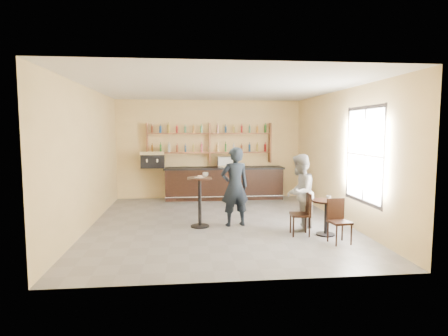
{
  "coord_description": "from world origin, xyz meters",
  "views": [
    {
      "loc": [
        -0.81,
        -8.78,
        2.23
      ],
      "look_at": [
        0.2,
        0.8,
        1.25
      ],
      "focal_mm": 30.0,
      "sensor_mm": 36.0,
      "label": 1
    }
  ],
  "objects": [
    {
      "name": "liquor_bottles",
      "position": [
        0.0,
        3.37,
        1.98
      ],
      "size": [
        3.68,
        0.1,
        1.0
      ],
      "primitive_type": null,
      "color": "#8C5919",
      "rests_on": "shelf_unit"
    },
    {
      "name": "cup_cafe",
      "position": [
        2.21,
        -1.26,
        0.8
      ],
      "size": [
        0.13,
        0.13,
        0.09
      ],
      "primitive_type": "imported",
      "rotation": [
        0.0,
        0.0,
        -0.32
      ],
      "color": "white",
      "rests_on": "cafe_table"
    },
    {
      "name": "wall_right",
      "position": [
        3.0,
        0.0,
        1.6
      ],
      "size": [
        0.0,
        7.0,
        7.0
      ],
      "primitive_type": "plane",
      "rotation": [
        1.57,
        0.0,
        -1.57
      ],
      "color": "#F5D18B",
      "rests_on": "floor"
    },
    {
      "name": "cup_pedestal",
      "position": [
        -0.34,
        -0.2,
        1.21
      ],
      "size": [
        0.17,
        0.17,
        0.1
      ],
      "primitive_type": "imported",
      "rotation": [
        0.0,
        0.0,
        -0.4
      ],
      "color": "white",
      "rests_on": "pedestal_table"
    },
    {
      "name": "chair_west",
      "position": [
        1.61,
        -1.21,
        0.46
      ],
      "size": [
        0.43,
        0.43,
        0.91
      ],
      "primitive_type": null,
      "rotation": [
        0.0,
        0.0,
        -1.67
      ],
      "color": "black",
      "rests_on": "floor"
    },
    {
      "name": "window_frame",
      "position": [
        2.99,
        -1.2,
        1.7
      ],
      "size": [
        0.04,
        1.7,
        2.1
      ],
      "primitive_type": null,
      "color": "black",
      "rests_on": "wall_right"
    },
    {
      "name": "man_main",
      "position": [
        0.34,
        -0.27,
        0.92
      ],
      "size": [
        0.75,
        0.57,
        1.84
      ],
      "primitive_type": "imported",
      "rotation": [
        0.0,
        0.0,
        3.35
      ],
      "color": "black",
      "rests_on": "floor"
    },
    {
      "name": "wall_back",
      "position": [
        0.0,
        3.5,
        1.6
      ],
      "size": [
        7.0,
        0.0,
        7.0
      ],
      "primitive_type": "plane",
      "rotation": [
        1.57,
        0.0,
        0.0
      ],
      "color": "#F5D18B",
      "rests_on": "floor"
    },
    {
      "name": "chair_south",
      "position": [
        2.21,
        -1.86,
        0.44
      ],
      "size": [
        0.43,
        0.43,
        0.87
      ],
      "primitive_type": null,
      "rotation": [
        0.0,
        0.0,
        0.14
      ],
      "color": "black",
      "rests_on": "floor"
    },
    {
      "name": "donut",
      "position": [
        -0.47,
        -0.31,
        1.18
      ],
      "size": [
        0.15,
        0.15,
        0.04
      ],
      "primitive_type": "torus",
      "rotation": [
        0.0,
        0.0,
        -0.33
      ],
      "color": "#E59653",
      "rests_on": "napkin"
    },
    {
      "name": "espresso_machine",
      "position": [
        -1.82,
        3.15,
        1.3
      ],
      "size": [
        0.75,
        0.49,
        0.52
      ],
      "primitive_type": null,
      "rotation": [
        0.0,
        0.0,
        0.03
      ],
      "color": "black",
      "rests_on": "bar_counter"
    },
    {
      "name": "wall_front",
      "position": [
        0.0,
        -3.5,
        1.6
      ],
      "size": [
        7.0,
        0.0,
        7.0
      ],
      "primitive_type": "plane",
      "rotation": [
        -1.57,
        0.0,
        0.0
      ],
      "color": "#F5D18B",
      "rests_on": "floor"
    },
    {
      "name": "floor",
      "position": [
        0.0,
        0.0,
        0.0
      ],
      "size": [
        7.0,
        7.0,
        0.0
      ],
      "primitive_type": "plane",
      "color": "slate",
      "rests_on": "ground"
    },
    {
      "name": "window_pane",
      "position": [
        2.99,
        -1.2,
        1.7
      ],
      "size": [
        0.0,
        2.0,
        2.0
      ],
      "primitive_type": "plane",
      "rotation": [
        1.57,
        0.0,
        -1.57
      ],
      "color": "white",
      "rests_on": "wall_right"
    },
    {
      "name": "cafe_table",
      "position": [
        2.16,
        -1.26,
        0.38
      ],
      "size": [
        0.68,
        0.68,
        0.75
      ],
      "primitive_type": null,
      "rotation": [
        0.0,
        0.0,
        0.16
      ],
      "color": "black",
      "rests_on": "floor"
    },
    {
      "name": "pastry_case",
      "position": [
        0.51,
        3.15,
        1.21
      ],
      "size": [
        0.58,
        0.48,
        0.33
      ],
      "primitive_type": null,
      "rotation": [
        0.0,
        0.0,
        0.06
      ],
      "color": "silver",
      "rests_on": "bar_counter"
    },
    {
      "name": "ceiling",
      "position": [
        0.0,
        0.0,
        3.2
      ],
      "size": [
        7.0,
        7.0,
        0.0
      ],
      "primitive_type": "plane",
      "rotation": [
        3.14,
        0.0,
        0.0
      ],
      "color": "white",
      "rests_on": "wall_back"
    },
    {
      "name": "napkin",
      "position": [
        -0.48,
        -0.3,
        1.16
      ],
      "size": [
        0.25,
        0.25,
        0.0
      ],
      "primitive_type": "cube",
      "rotation": [
        0.0,
        0.0,
        0.74
      ],
      "color": "white",
      "rests_on": "pedestal_table"
    },
    {
      "name": "wall_left",
      "position": [
        -3.0,
        0.0,
        1.6
      ],
      "size": [
        0.0,
        7.0,
        7.0
      ],
      "primitive_type": "plane",
      "rotation": [
        1.57,
        0.0,
        1.57
      ],
      "color": "#F5D18B",
      "rests_on": "floor"
    },
    {
      "name": "patron_second",
      "position": [
        1.7,
        -0.85,
        0.85
      ],
      "size": [
        1.0,
        1.05,
        1.7
      ],
      "primitive_type": "imported",
      "rotation": [
        0.0,
        0.0,
        -2.19
      ],
      "color": "gray",
      "rests_on": "floor"
    },
    {
      "name": "shelf_unit",
      "position": [
        0.0,
        3.37,
        1.81
      ],
      "size": [
        4.0,
        0.26,
        1.4
      ],
      "primitive_type": null,
      "color": "brown",
      "rests_on": "wall_back"
    },
    {
      "name": "bar_counter",
      "position": [
        0.44,
        3.15,
        0.52
      ],
      "size": [
        3.84,
        0.75,
        1.04
      ],
      "primitive_type": null,
      "color": "black",
      "rests_on": "floor"
    },
    {
      "name": "pedestal_table",
      "position": [
        -0.48,
        -0.3,
        0.58
      ],
      "size": [
        0.7,
        0.7,
        1.15
      ],
      "primitive_type": null,
      "rotation": [
        0.0,
        0.0,
        -0.29
      ],
      "color": "black",
      "rests_on": "floor"
    }
  ]
}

